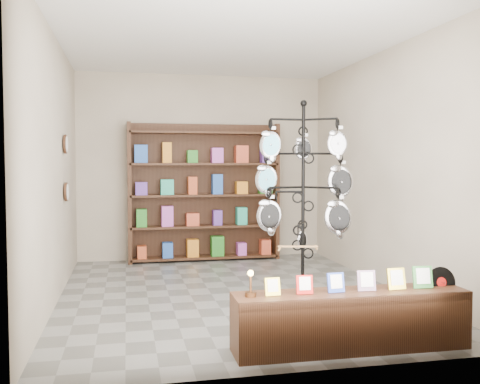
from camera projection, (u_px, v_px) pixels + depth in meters
name	position (u px, v px, depth m)	size (l,w,h in m)	color
ground	(232.00, 293.00, 6.42)	(5.00, 5.00, 0.00)	slate
room_envelope	(232.00, 139.00, 6.32)	(5.00, 5.00, 5.00)	#C2B59C
display_tree	(303.00, 188.00, 5.80)	(1.20, 1.18, 2.24)	black
front_shelf	(351.00, 320.00, 4.46)	(1.99, 0.43, 0.70)	black
back_shelving	(204.00, 196.00, 8.60)	(2.42, 0.36, 2.20)	black
wall_clocks	(66.00, 168.00, 6.71)	(0.03, 0.24, 0.84)	black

